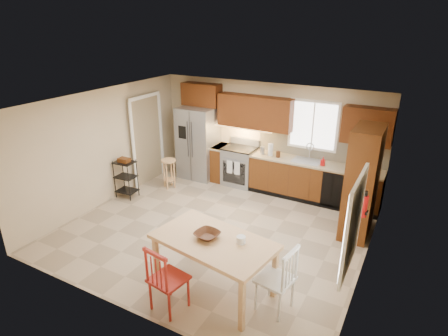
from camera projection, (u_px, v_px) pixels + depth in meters
floor at (215, 229)px, 7.34m from camera, size 5.50×5.50×0.00m
ceiling at (214, 103)px, 6.41m from camera, size 5.50×5.00×0.02m
wall_back at (267, 135)px, 8.91m from camera, size 5.50×0.02×2.50m
wall_front at (118, 234)px, 4.84m from camera, size 5.50×0.02×2.50m
wall_left at (105, 147)px, 8.10m from camera, size 0.02×5.00×2.50m
wall_right at (372, 203)px, 5.65m from camera, size 0.02×5.00×2.50m
refrigerator at (198, 143)px, 9.49m from camera, size 0.92×0.75×1.82m
range_stove at (240, 166)px, 9.20m from camera, size 0.76×0.63×0.92m
base_cabinet_narrow at (220, 163)px, 9.46m from camera, size 0.30×0.60×0.90m
base_cabinet_run at (313, 181)px, 8.39m from camera, size 2.92×0.60×0.90m
dishwasher at (335, 191)px, 7.91m from camera, size 0.60×0.02×0.78m
backsplash at (320, 147)px, 8.35m from camera, size 2.92×0.03×0.55m
upper_over_fridge at (201, 95)px, 9.21m from camera, size 1.00×0.35×0.55m
upper_left_block at (255, 112)px, 8.67m from camera, size 1.80×0.35×0.75m
upper_right_block at (368, 126)px, 7.56m from camera, size 1.00×0.35×0.75m
window_back at (313, 125)px, 8.26m from camera, size 1.12×0.04×1.12m
sink at (307, 163)px, 8.32m from camera, size 0.62×0.46×0.16m
undercab_glow at (242, 127)px, 8.93m from camera, size 1.60×0.30×0.01m
soap_bottle at (323, 161)px, 8.02m from camera, size 0.09×0.09×0.19m
paper_towel at (271, 150)px, 8.60m from camera, size 0.12×0.12×0.28m
canister_steel at (262, 150)px, 8.70m from camera, size 0.11×0.11×0.18m
canister_wood at (278, 154)px, 8.51m from camera, size 0.10×0.10×0.14m
pantry at (362, 183)px, 6.85m from camera, size 0.50×0.95×2.10m
fire_extinguisher at (364, 206)px, 5.89m from camera, size 0.12×0.12×0.36m
window_right at (354, 225)px, 4.67m from camera, size 0.04×1.02×1.32m
doorway at (147, 141)px, 9.20m from camera, size 0.04×0.95×2.10m
dining_table at (214, 265)px, 5.57m from camera, size 1.90×1.26×0.86m
chair_red at (169, 278)px, 5.17m from camera, size 0.55×0.55×1.03m
chair_white at (275, 278)px, 5.16m from camera, size 0.55×0.55×1.03m
table_bowl at (207, 238)px, 5.46m from camera, size 0.41×0.41×0.09m
table_jar at (241, 241)px, 5.32m from camera, size 0.17×0.17×0.17m
bar_stool at (169, 174)px, 9.03m from camera, size 0.42×0.42×0.72m
utility_cart at (126, 179)px, 8.52m from camera, size 0.47×0.37×0.90m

